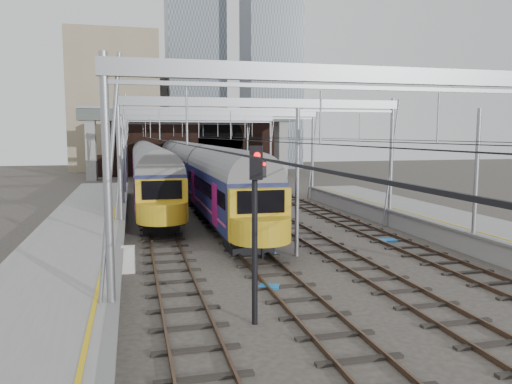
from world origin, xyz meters
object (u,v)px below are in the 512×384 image
object	(u,v)px
train_main	(184,164)
signal_near_centre	(263,196)
train_second	(145,162)
signal_near_left	(255,215)
relay_cabinet	(128,260)

from	to	relation	value
train_main	signal_near_centre	bearing A→B (deg)	-89.51
signal_near_centre	train_second	bearing A→B (deg)	88.39
train_second	signal_near_centre	distance (m)	39.18
train_second	train_main	bearing A→B (deg)	-55.32
train_main	signal_near_left	world-z (taller)	signal_near_left
train_main	signal_near_left	bearing A→B (deg)	-92.80
train_main	signal_near_left	distance (m)	40.99
signal_near_centre	relay_cabinet	bearing A→B (deg)	-179.87
train_main	relay_cabinet	world-z (taller)	train_main
train_main	signal_near_centre	world-z (taller)	train_main
signal_near_left	relay_cabinet	distance (m)	8.38
signal_near_left	relay_cabinet	world-z (taller)	signal_near_left
train_main	relay_cabinet	distance (m)	34.57
signal_near_centre	relay_cabinet	xyz separation A→B (m)	(-6.08, -0.86, -2.41)
train_second	signal_near_left	xyz separation A→B (m)	(2.00, -46.71, 0.84)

